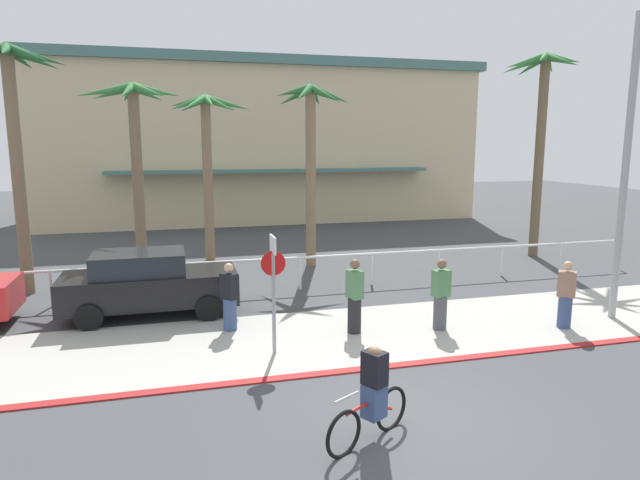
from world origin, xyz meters
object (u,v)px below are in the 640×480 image
stop_sign_bike_lane (273,278)px  palm_tree_1 (134,131)px  pedestrian_2 (566,298)px  palm_tree_2 (206,132)px  palm_tree_4 (541,105)px  car_black_1 (148,283)px  pedestrian_1 (441,297)px  cyclist_red_0 (372,397)px  pedestrian_3 (355,299)px  palm_tree_3 (310,135)px  pedestrian_0 (230,300)px  streetlight_curb (635,150)px  palm_tree_0 (11,101)px

stop_sign_bike_lane → palm_tree_1: size_ratio=0.40×
stop_sign_bike_lane → pedestrian_2: size_ratio=1.54×
palm_tree_2 → palm_tree_4: (12.46, -2.50, 1.05)m
car_black_1 → pedestrian_2: (9.76, -3.71, -0.10)m
car_black_1 → pedestrian_1: size_ratio=2.53×
palm_tree_4 → cyclist_red_0: (-11.05, -11.52, -5.19)m
pedestrian_3 → pedestrian_1: bearing=-8.3°
car_black_1 → pedestrian_3: pedestrian_3 is taller
car_black_1 → palm_tree_1: bearing=94.6°
palm_tree_3 → pedestrian_0: size_ratio=3.92×
pedestrian_1 → pedestrian_3: (-2.07, 0.30, 0.03)m
streetlight_curb → palm_tree_3: size_ratio=1.16×
streetlight_curb → pedestrian_2: (-1.74, -0.13, -3.51)m
car_black_1 → pedestrian_1: pedestrian_1 is taller
car_black_1 → streetlight_curb: bearing=-17.3°
palm_tree_1 → pedestrian_3: size_ratio=3.56×
palm_tree_2 → cyclist_red_0: 14.68m
palm_tree_1 → car_black_1: (0.38, -4.76, -3.96)m
palm_tree_0 → pedestrian_3: size_ratio=4.02×
palm_tree_4 → palm_tree_0: bearing=-176.6°
palm_tree_0 → car_black_1: (3.56, -3.11, -4.73)m
pedestrian_0 → palm_tree_4: bearing=25.3°
palm_tree_2 → pedestrian_0: 9.37m
pedestrian_1 → palm_tree_4: bearing=43.0°
palm_tree_2 → pedestrian_0: size_ratio=3.76×
car_black_1 → pedestrian_2: car_black_1 is taller
car_black_1 → palm_tree_2: bearing=72.9°
palm_tree_0 → cyclist_red_0: size_ratio=4.47×
pedestrian_2 → pedestrian_0: bearing=166.1°
palm_tree_0 → palm_tree_4: bearing=3.4°
cyclist_red_0 → palm_tree_0: bearing=123.8°
palm_tree_4 → car_black_1: 15.91m
streetlight_curb → palm_tree_1: 14.53m
pedestrian_0 → pedestrian_3: bearing=-18.8°
pedestrian_3 → palm_tree_3: bearing=83.9°
palm_tree_1 → pedestrian_3: bearing=-55.7°
pedestrian_0 → pedestrian_3: pedestrian_3 is taller
stop_sign_bike_lane → cyclist_red_0: stop_sign_bike_lane is taller
palm_tree_0 → palm_tree_3: (9.08, 1.54, -0.88)m
streetlight_curb → palm_tree_2: 13.95m
pedestrian_0 → palm_tree_1: bearing=109.4°
palm_tree_2 → palm_tree_4: palm_tree_4 is taller
streetlight_curb → palm_tree_4: palm_tree_4 is taller
palm_tree_2 → pedestrian_3: (2.68, -9.40, -4.00)m
palm_tree_3 → car_black_1: size_ratio=1.47×
palm_tree_4 → car_black_1: bearing=-164.0°
pedestrian_1 → pedestrian_3: pedestrian_3 is taller
stop_sign_bike_lane → palm_tree_2: palm_tree_2 is taller
palm_tree_1 → cyclist_red_0: palm_tree_1 is taller
stop_sign_bike_lane → palm_tree_1: palm_tree_1 is taller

